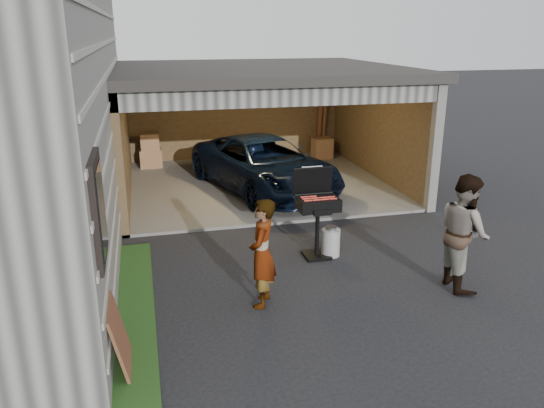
% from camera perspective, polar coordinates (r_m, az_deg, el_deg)
% --- Properties ---
extents(ground, '(80.00, 80.00, 0.00)m').
position_cam_1_polar(ground, '(7.43, 3.60, -11.84)').
color(ground, black).
rests_on(ground, ground).
extents(groundcover_strip, '(0.50, 8.00, 0.06)m').
position_cam_1_polar(groundcover_strip, '(6.31, -14.36, -18.18)').
color(groundcover_strip, '#193814').
rests_on(groundcover_strip, ground).
extents(garage, '(6.80, 6.30, 2.90)m').
position_cam_1_polar(garage, '(13.33, -1.90, 10.27)').
color(garage, '#605E59').
rests_on(garage, ground).
extents(minivan, '(3.27, 4.92, 1.26)m').
position_cam_1_polar(minivan, '(12.56, -0.86, 4.01)').
color(minivan, black).
rests_on(minivan, ground).
extents(woman, '(0.57, 0.67, 1.56)m').
position_cam_1_polar(woman, '(7.34, -1.08, -5.33)').
color(woman, '#A7B7D2').
rests_on(woman, ground).
extents(man, '(0.74, 0.91, 1.75)m').
position_cam_1_polar(man, '(8.34, 19.94, -2.82)').
color(man, '#43211A').
rests_on(man, ground).
extents(bbq_grill, '(0.68, 0.60, 1.52)m').
position_cam_1_polar(bbq_grill, '(8.91, 4.88, -0.26)').
color(bbq_grill, black).
rests_on(bbq_grill, ground).
extents(propane_tank, '(0.42, 0.42, 0.48)m').
position_cam_1_polar(propane_tank, '(9.18, 6.32, -4.13)').
color(propane_tank, '#B6B6B1').
rests_on(propane_tank, ground).
extents(plywood_panel, '(0.21, 0.75, 0.83)m').
position_cam_1_polar(plywood_panel, '(6.39, -16.03, -13.68)').
color(plywood_panel, brown).
rests_on(plywood_panel, ground).
extents(hand_truck, '(0.47, 0.39, 1.10)m').
position_cam_1_polar(hand_truck, '(10.70, 20.35, -2.07)').
color(hand_truck, gray).
rests_on(hand_truck, ground).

